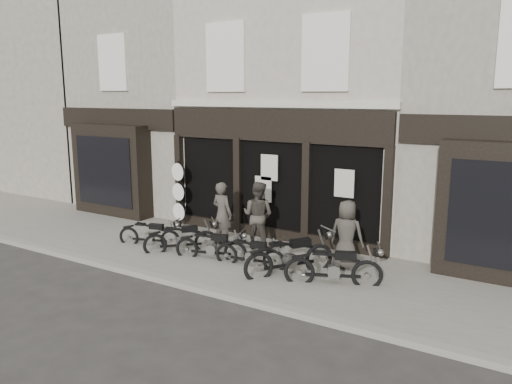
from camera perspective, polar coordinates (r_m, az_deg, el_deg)
The scene contains 16 objects.
ground_plane at distance 12.65m, azimuth -4.95°, elevation -8.91°, with size 90.00×90.00×0.00m, color #2D2B28.
pavement at distance 13.32m, azimuth -2.64°, elevation -7.56°, with size 30.00×4.20×0.12m, color slate.
kerb at distance 11.71m, azimuth -8.65°, elevation -10.32°, with size 30.00×0.25×0.13m, color gray.
central_building at distance 17.04m, azimuth 6.97°, elevation 10.19°, with size 7.30×6.22×8.34m.
neighbour_left at distance 20.48m, azimuth -9.72°, elevation 10.12°, with size 5.60×6.73×8.34m.
filler_left at distance 26.62m, azimuth -23.10°, elevation 9.71°, with size 11.00×6.00×8.20m, color #A09787.
motorcycle_0 at distance 14.51m, azimuth -12.00°, elevation -5.01°, with size 1.82×0.81×0.90m.
motorcycle_1 at distance 13.81m, azimuth -8.48°, elevation -5.59°, with size 1.59×1.59×0.97m.
motorcycle_2 at distance 13.10m, azimuth -5.08°, elevation -6.48°, with size 1.90×0.85×0.94m.
motorcycle_3 at distance 12.52m, azimuth -0.60°, elevation -7.33°, with size 1.89×0.56×0.91m.
motorcycle_4 at distance 12.01m, azimuth 3.97°, elevation -7.72°, with size 1.60×2.05×1.13m.
motorcycle_5 at distance 11.48m, azimuth 8.93°, elevation -8.87°, with size 2.07×1.17×1.06m.
man_left at distance 14.03m, azimuth -3.88°, elevation -2.51°, with size 0.66×0.43×1.82m, color #413C35.
man_centre at distance 13.73m, azimuth 0.23°, elevation -2.66°, with size 0.91×0.71×1.87m, color #403B34.
man_right at distance 12.36m, azimuth 10.31°, elevation -4.80°, with size 0.83×0.54×1.70m, color #3B3731.
advert_sign_post at distance 16.04m, azimuth -8.81°, elevation -0.60°, with size 0.55×0.36×2.28m.
Camera 1 is at (7.12, -9.53, 4.30)m, focal length 35.00 mm.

